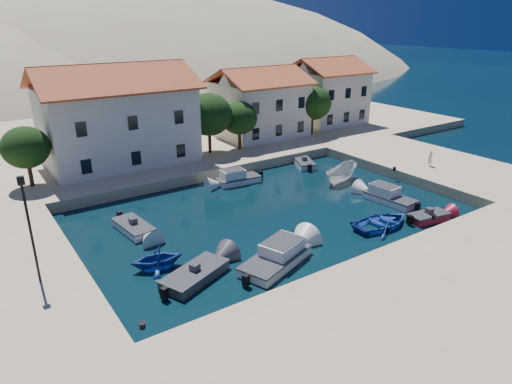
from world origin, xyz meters
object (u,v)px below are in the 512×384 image
building_right (327,90)px  cabin_cruiser_south (276,258)px  boat_east (341,182)px  lamppost (29,220)px  rowboat_south (381,227)px  building_left (117,113)px  building_mid (260,101)px  cabin_cruiser_east (390,197)px  pedestrian (430,158)px

building_right → cabin_cruiser_south: 39.26m
building_right → boat_east: building_right is taller
lamppost → rowboat_south: (23.06, -4.52, -4.75)m
building_left → boat_east: building_left is taller
building_mid → cabin_cruiser_south: size_ratio=1.79×
building_right → rowboat_south: size_ratio=1.93×
building_mid → cabin_cruiser_east: (-2.10, -22.60, -4.75)m
cabin_cruiser_east → pedestrian: 9.22m
cabin_cruiser_south → cabin_cruiser_east: same height
lamppost → boat_east: (27.65, 4.58, -4.75)m
cabin_cruiser_east → building_left: bearing=31.0°
building_left → lamppost: building_left is taller
rowboat_south → pedestrian: 14.32m
pedestrian → rowboat_south: bearing=25.9°
building_right → boat_east: (-13.85, -17.42, -5.47)m
building_mid → lamppost: size_ratio=1.69×
building_left → lamppost: size_ratio=2.36×
building_left → cabin_cruiser_south: (1.53, -24.57, -5.46)m
building_left → boat_east: 23.11m
building_mid → boat_east: bearing=-96.4°
building_mid → boat_east: 17.33m
building_mid → cabin_cruiser_east: size_ratio=2.24×
rowboat_south → building_right: bearing=-32.4°
building_right → rowboat_south: bearing=-124.8°
pedestrian → building_left: bearing=-34.6°
building_mid → lamppost: 36.21m
building_right → lamppost: bearing=-152.1°
building_left → building_right: size_ratio=1.56×
building_mid → cabin_cruiser_south: 30.78m
building_right → rowboat_south: building_right is taller
lamppost → cabin_cruiser_east: (27.40, -1.60, -4.28)m
cabin_cruiser_east → boat_east: 6.21m
cabin_cruiser_east → building_right: bearing=-36.2°
building_left → cabin_cruiser_south: size_ratio=2.51×
boat_east → pedestrian: bearing=-129.8°
rowboat_south → pedestrian: (13.09, 5.51, 1.80)m
building_right → cabin_cruiser_south: bearing=-137.0°
building_left → boat_east: bearing=-43.7°
building_mid → cabin_cruiser_south: (-16.47, -25.57, -4.75)m
building_mid → pedestrian: (6.65, -20.02, -3.42)m
boat_east → building_mid: bearing=-23.3°
lamppost → cabin_cruiser_east: bearing=-3.3°
boat_east → pedestrian: size_ratio=2.94×
building_right → pedestrian: bearing=-104.3°
cabin_cruiser_south → lamppost: bearing=140.6°
building_right → rowboat_south: (-18.44, -26.52, -5.47)m
cabin_cruiser_south → cabin_cruiser_east: 14.66m
building_mid → lamppost: (-29.50, -21.00, -0.47)m
cabin_cruiser_south → pedestrian: bearing=-6.6°
cabin_cruiser_east → cabin_cruiser_south: bearing=96.3°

